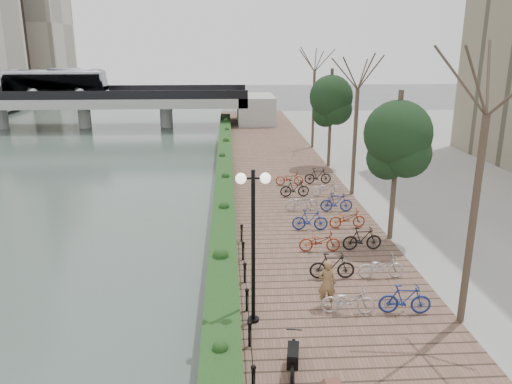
{
  "coord_description": "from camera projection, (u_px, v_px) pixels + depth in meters",
  "views": [
    {
      "loc": [
        0.87,
        -11.39,
        8.69
      ],
      "look_at": [
        2.17,
        11.53,
        2.0
      ],
      "focal_mm": 35.0,
      "sensor_mm": 36.0,
      "label": 1
    }
  ],
  "objects": [
    {
      "name": "hedge",
      "position": [
        224.0,
        174.0,
        32.28
      ],
      "size": [
        1.1,
        56.0,
        0.6
      ],
      "primitive_type": "cube",
      "color": "#123313",
      "rests_on": "promenade"
    },
    {
      "name": "bicycle_parking",
      "position": [
        328.0,
        219.0,
        23.27
      ],
      "size": [
        2.4,
        17.32,
        1.0
      ],
      "color": "#AFAFB4",
      "rests_on": "promenade"
    },
    {
      "name": "street_trees",
      "position": [
        371.0,
        151.0,
        24.86
      ],
      "size": [
        3.2,
        37.12,
        6.8
      ],
      "color": "#392B21",
      "rests_on": "promenade"
    },
    {
      "name": "chain_fence",
      "position": [
        248.0,
        317.0,
        15.06
      ],
      "size": [
        0.1,
        14.1,
        0.7
      ],
      "color": "black",
      "rests_on": "promenade"
    },
    {
      "name": "lamppost",
      "position": [
        253.0,
        215.0,
        14.53
      ],
      "size": [
        1.02,
        0.32,
        4.84
      ],
      "color": "black",
      "rests_on": "promenade"
    },
    {
      "name": "promenade",
      "position": [
        281.0,
        192.0,
        30.22
      ],
      "size": [
        8.0,
        75.0,
        0.5
      ],
      "primitive_type": "cube",
      "color": "brown",
      "rests_on": "ground"
    },
    {
      "name": "river_water",
      "position": [
        12.0,
        170.0,
        36.45
      ],
      "size": [
        30.0,
        130.0,
        0.02
      ],
      "primitive_type": "cube",
      "color": "#43544C",
      "rests_on": "ground"
    },
    {
      "name": "bridge",
      "position": [
        78.0,
        97.0,
        54.65
      ],
      "size": [
        36.0,
        10.77,
        6.5
      ],
      "color": "#A4A49F",
      "rests_on": "ground"
    },
    {
      "name": "pedestrian",
      "position": [
        327.0,
        284.0,
        16.16
      ],
      "size": [
        0.62,
        0.42,
        1.63
      ],
      "primitive_type": "imported",
      "rotation": [
        0.0,
        0.0,
        3.09
      ],
      "color": "brown",
      "rests_on": "promenade"
    },
    {
      "name": "motorcycle",
      "position": [
        293.0,
        355.0,
        13.08
      ],
      "size": [
        0.64,
        1.41,
        0.85
      ],
      "primitive_type": null,
      "rotation": [
        0.0,
        0.0,
        -0.16
      ],
      "color": "black",
      "rests_on": "promenade"
    }
  ]
}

